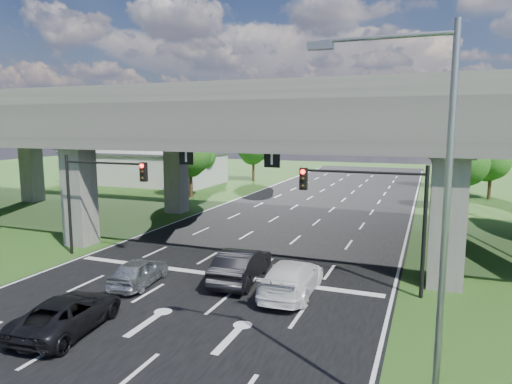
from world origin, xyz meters
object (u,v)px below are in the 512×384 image
Objects in this scene: streetlight_beyond at (432,142)px; car_white at (291,278)px; signal_left at (97,187)px; car_silver at (139,272)px; car_dark at (241,265)px; signal_right at (375,204)px; car_trailing at (68,314)px; streetlight_far at (431,148)px; streetlight_near at (428,207)px.

streetlight_beyond is 1.87× the size of car_white.
car_silver is (5.00, -3.20, -3.49)m from signal_left.
signal_left is 1.19× the size of car_dark.
signal_right is 15.65m from signal_left.
streetlight_beyond is (2.27, 36.06, 1.66)m from signal_right.
car_trailing is (-10.17, -8.35, -3.48)m from signal_right.
car_white is at bearing -153.69° from signal_right.
signal_right is 7.12m from car_dark.
streetlight_far reaches higher than signal_right.
streetlight_far reaches higher than car_silver.
signal_left is at bearing 180.00° from signal_right.
signal_right is at bearing -147.20° from car_trailing.
signal_right is 1.19× the size of car_dark.
signal_right is 0.60× the size of streetlight_far.
streetlight_far is at bearing 83.53° from signal_right.
car_trailing is at bearing -113.65° from streetlight_far.
car_trailing is (-12.44, 1.59, -5.14)m from streetlight_near.
streetlight_beyond is 41.65m from car_silver.
signal_left is at bearing -131.78° from streetlight_far.
car_white is 1.10× the size of car_trailing.
signal_right reaches higher than car_white.
car_trailing reaches higher than car_silver.
car_dark reaches higher than car_trailing.
streetlight_beyond is 46.41m from car_trailing.
signal_right is 11.65m from car_silver.
streetlight_beyond is at bearing 90.00° from streetlight_near.
car_white is at bearing 161.02° from car_dark.
car_silver is 4.97m from car_dark.
car_silver is at bearing -91.33° from car_trailing.
car_dark is 0.94× the size of car_white.
streetlight_near is 13.56m from car_trailing.
car_dark is at bearing -16.56° from car_white.
car_silver is at bearing -32.63° from signal_left.
car_dark reaches higher than car_silver.
streetlight_beyond is 2.05× the size of car_trailing.
car_silver is (-10.64, -3.20, -3.49)m from signal_right.
streetlight_far is 1.98× the size of car_dark.
streetlight_far reaches higher than car_dark.
signal_right is at bearing -175.60° from car_dark.
car_white is at bearing -98.56° from streetlight_beyond.
car_silver is 0.77× the size of car_dark.
streetlight_far and streetlight_beyond have the same top height.
streetlight_near is 11.22m from car_white.
streetlight_near reaches higher than car_dark.
streetlight_beyond is at bearing 63.57° from signal_left.
car_trailing is (5.48, -8.35, -3.48)m from signal_left.
streetlight_far is (0.00, 30.00, 0.00)m from streetlight_near.
streetlight_near is at bearing -29.02° from signal_left.
car_trailing is at bearing 57.74° from car_dark.
car_dark is at bearing -171.38° from signal_right.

